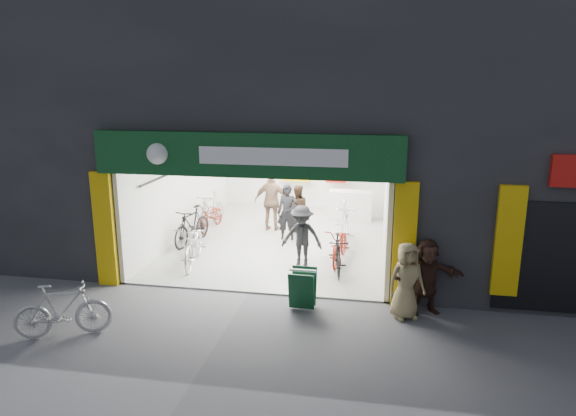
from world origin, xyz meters
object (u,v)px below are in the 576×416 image
(bike_right_front, at_px, (338,255))
(parked_bike, at_px, (62,310))
(bike_left_front, at_px, (194,244))
(sandwich_board, at_px, (303,288))
(pedestrian_near, at_px, (406,281))

(bike_right_front, xyz_separation_m, parked_bike, (-4.60, -4.03, 0.04))
(bike_left_front, height_order, sandwich_board, bike_left_front)
(bike_left_front, distance_m, sandwich_board, 3.70)
(pedestrian_near, bearing_deg, bike_right_front, 100.47)
(bike_left_front, xyz_separation_m, parked_bike, (-1.00, -4.00, -0.03))
(bike_left_front, xyz_separation_m, sandwich_board, (3.07, -2.07, -0.09))
(parked_bike, height_order, sandwich_board, parked_bike)
(parked_bike, height_order, pedestrian_near, pedestrian_near)
(parked_bike, bearing_deg, bike_right_front, -72.61)
(parked_bike, distance_m, sandwich_board, 4.50)
(sandwich_board, bearing_deg, parked_bike, -153.08)
(bike_right_front, distance_m, sandwich_board, 2.17)
(bike_right_front, bearing_deg, sandwich_board, -112.05)
(pedestrian_near, xyz_separation_m, sandwich_board, (-2.03, 0.07, -0.32))
(bike_left_front, relative_size, bike_right_front, 1.31)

